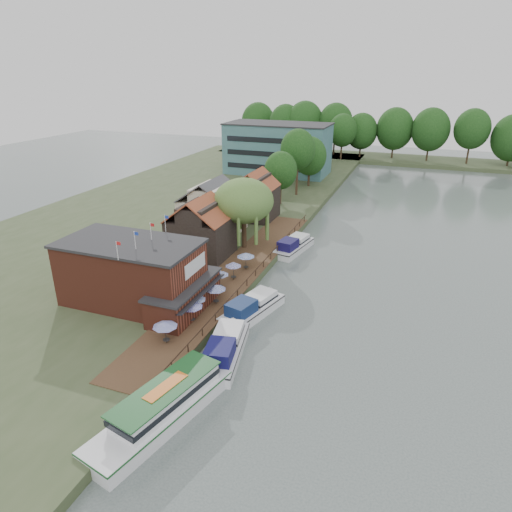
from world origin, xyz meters
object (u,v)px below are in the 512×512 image
(cottage_b, at_px, (212,206))
(cottage_c, at_px, (255,195))
(swan, at_px, (188,373))
(umbrella_2, at_px, (195,305))
(umbrella_1, at_px, (191,312))
(hotel_block, at_px, (278,148))
(umbrella_6, at_px, (246,261))
(pub, at_px, (147,275))
(tour_boat, at_px, (161,406))
(cottage_a, at_px, (201,227))
(umbrella_4, at_px, (220,280))
(cruiser_1, at_px, (252,305))
(cruiser_0, at_px, (225,345))
(willow, at_px, (244,214))
(umbrella_0, at_px, (166,332))
(umbrella_3, at_px, (216,294))
(umbrella_5, at_px, (233,271))
(cruiser_2, at_px, (294,244))

(cottage_b, distance_m, cottage_c, 9.85)
(cottage_c, height_order, swan, cottage_c)
(umbrella_2, bearing_deg, cottage_b, 111.60)
(cottage_c, distance_m, umbrella_1, 36.74)
(hotel_block, xyz_separation_m, umbrella_6, (14.76, -58.50, -4.86))
(pub, relative_size, tour_boat, 1.47)
(cottage_a, height_order, umbrella_4, cottage_a)
(hotel_block, relative_size, cruiser_1, 2.44)
(umbrella_1, xyz_separation_m, cruiser_0, (5.14, -3.04, -0.97))
(cottage_b, xyz_separation_m, tour_boat, (14.49, -39.69, -3.77))
(pub, bearing_deg, cruiser_0, -23.67)
(umbrella_2, distance_m, umbrella_6, 13.02)
(hotel_block, relative_size, willow, 2.44)
(umbrella_0, height_order, cruiser_1, umbrella_0)
(cottage_b, bearing_deg, hotel_block, 94.97)
(umbrella_3, xyz_separation_m, cruiser_0, (4.50, -7.59, -0.97))
(willow, xyz_separation_m, umbrella_0, (2.48, -26.37, -3.93))
(cottage_b, bearing_deg, umbrella_5, -56.72)
(pub, xyz_separation_m, umbrella_3, (7.11, 2.50, -2.36))
(umbrella_3, bearing_deg, umbrella_4, 107.80)
(umbrella_4, distance_m, cruiser_0, 12.61)
(pub, bearing_deg, cruiser_2, 66.61)
(cruiser_1, xyz_separation_m, swan, (-1.59, -12.10, -1.05))
(willow, relative_size, swan, 23.69)
(cottage_a, distance_m, swan, 26.53)
(umbrella_4, bearing_deg, cruiser_2, 76.37)
(willow, xyz_separation_m, tour_boat, (6.99, -34.69, -4.73))
(pub, xyz_separation_m, willow, (3.50, 20.00, 1.56))
(umbrella_6, height_order, cruiser_0, umbrella_6)
(umbrella_0, height_order, cruiser_0, umbrella_0)
(umbrella_1, height_order, tour_boat, umbrella_1)
(hotel_block, height_order, cottage_a, hotel_block)
(cottage_a, bearing_deg, umbrella_4, -51.93)
(pub, xyz_separation_m, umbrella_6, (6.76, 12.50, -2.36))
(tour_boat, bearing_deg, cruiser_2, 103.79)
(umbrella_0, height_order, cruiser_2, umbrella_0)
(pub, distance_m, cottage_a, 15.05)
(umbrella_3, height_order, tour_boat, umbrella_3)
(hotel_block, bearing_deg, umbrella_5, -76.87)
(umbrella_1, bearing_deg, cruiser_0, -30.62)
(cottage_c, height_order, umbrella_0, cottage_c)
(cottage_b, distance_m, cruiser_1, 26.78)
(pub, relative_size, umbrella_3, 8.41)
(cottage_b, xyz_separation_m, swan, (13.58, -33.80, -5.03))
(cruiser_2, bearing_deg, umbrella_5, -94.30)
(umbrella_0, distance_m, umbrella_5, 15.47)
(pub, relative_size, swan, 45.45)
(umbrella_0, height_order, swan, umbrella_0)
(umbrella_5, relative_size, umbrella_6, 1.00)
(cottage_c, bearing_deg, umbrella_6, -72.54)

